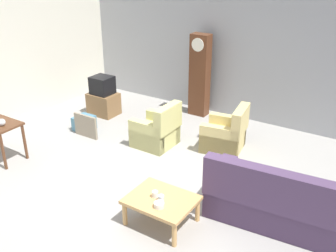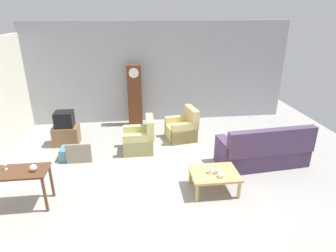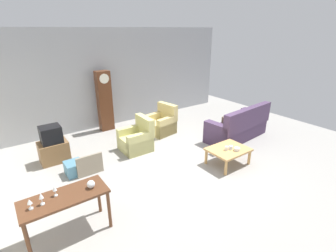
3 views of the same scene
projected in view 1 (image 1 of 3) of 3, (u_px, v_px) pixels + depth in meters
The scene contains 16 objects.
ground_plane at pixel (152, 184), 6.64m from camera, with size 10.40×10.40×0.00m, color #999691.
garage_door_wall at pixel (243, 50), 8.72m from camera, with size 8.40×0.16×3.20m, color #9EA0A5.
pegboard_wall_left at pixel (4, 62), 8.41m from camera, with size 0.12×6.40×2.88m, color silver.
couch_floral at pixel (280, 204), 5.54m from camera, with size 2.17×1.06×1.04m.
armchair_olive_near at pixel (157, 132), 7.84m from camera, with size 0.80×0.77×0.92m.
armchair_olive_far at pixel (226, 135), 7.69m from camera, with size 0.90×0.88×0.92m.
coffee_table_wood at pixel (161, 202), 5.57m from camera, with size 0.96×0.76×0.42m.
grandfather_clock at pixel (200, 75), 9.07m from camera, with size 0.44×0.30×1.94m.
tv_stand_cabinet at pixel (104, 104), 9.36m from camera, with size 0.68×0.52×0.53m, color brown.
tv_crt at pixel (102, 85), 9.16m from camera, with size 0.48×0.44×0.42m, color black.
framed_picture_leaning at pixel (86, 126), 8.23m from camera, with size 0.60×0.05×0.50m, color gray.
storage_box_blue at pixel (84, 123), 8.60m from camera, with size 0.38×0.41×0.30m, color teal.
glass_dome_cloche at pixel (2, 122), 7.01m from camera, with size 0.13×0.13×0.13m, color silver.
cup_white_porcelain at pixel (155, 194), 5.56m from camera, with size 0.09×0.09×0.09m, color white.
cup_blue_rimmed at pixel (161, 198), 5.48m from camera, with size 0.09×0.09×0.09m, color silver.
bowl_white_stacked at pixel (159, 205), 5.35m from camera, with size 0.14×0.14×0.07m, color white.
Camera 1 is at (3.27, -4.58, 3.68)m, focal length 41.40 mm.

